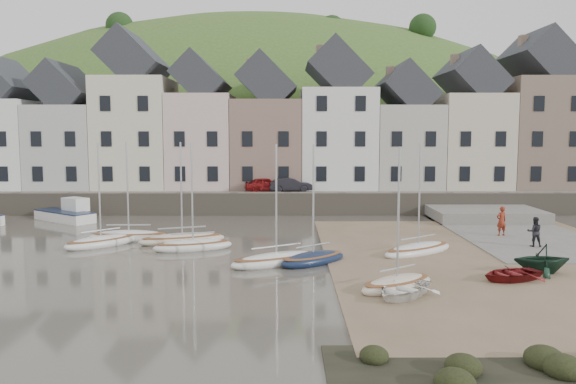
{
  "coord_description": "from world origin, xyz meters",
  "views": [
    {
      "loc": [
        -0.07,
        -29.48,
        6.73
      ],
      "look_at": [
        0.0,
        6.0,
        3.0
      ],
      "focal_mm": 35.99,
      "sensor_mm": 36.0,
      "label": 1
    }
  ],
  "objects_px": {
    "rowboat_red": "(511,274)",
    "person_red": "(501,221)",
    "person_dark": "(535,232)",
    "car_left": "(266,185)",
    "rowboat_white": "(403,289)",
    "car_right": "(290,185)",
    "rowboat_green": "(542,259)",
    "sailboat_0": "(129,236)"
  },
  "relations": [
    {
      "from": "rowboat_red",
      "to": "person_red",
      "type": "xyz_separation_m",
      "value": [
        3.59,
        10.89,
        0.69
      ]
    },
    {
      "from": "person_dark",
      "to": "car_left",
      "type": "bearing_deg",
      "value": -36.34
    },
    {
      "from": "rowboat_white",
      "to": "car_left",
      "type": "bearing_deg",
      "value": 145.38
    },
    {
      "from": "car_right",
      "to": "rowboat_white",
      "type": "bearing_deg",
      "value": 179.0
    },
    {
      "from": "rowboat_red",
      "to": "rowboat_green",
      "type": "bearing_deg",
      "value": 103.14
    },
    {
      "from": "rowboat_white",
      "to": "person_dark",
      "type": "relative_size",
      "value": 1.84
    },
    {
      "from": "person_red",
      "to": "car_right",
      "type": "relative_size",
      "value": 0.51
    },
    {
      "from": "rowboat_white",
      "to": "sailboat_0",
      "type": "bearing_deg",
      "value": -179.6
    },
    {
      "from": "sailboat_0",
      "to": "rowboat_green",
      "type": "xyz_separation_m",
      "value": [
        21.88,
        -8.77,
        0.5
      ]
    },
    {
      "from": "rowboat_white",
      "to": "person_red",
      "type": "height_order",
      "value": "person_red"
    },
    {
      "from": "person_dark",
      "to": "car_right",
      "type": "height_order",
      "value": "car_right"
    },
    {
      "from": "rowboat_white",
      "to": "car_left",
      "type": "relative_size",
      "value": 0.88
    },
    {
      "from": "person_dark",
      "to": "rowboat_white",
      "type": "bearing_deg",
      "value": 55.16
    },
    {
      "from": "rowboat_white",
      "to": "rowboat_green",
      "type": "bearing_deg",
      "value": 69.72
    },
    {
      "from": "person_dark",
      "to": "car_left",
      "type": "height_order",
      "value": "car_left"
    },
    {
      "from": "rowboat_red",
      "to": "car_left",
      "type": "relative_size",
      "value": 0.82
    },
    {
      "from": "rowboat_green",
      "to": "rowboat_white",
      "type": "bearing_deg",
      "value": -64.61
    },
    {
      "from": "person_dark",
      "to": "car_right",
      "type": "distance_m",
      "value": 21.46
    },
    {
      "from": "rowboat_green",
      "to": "car_left",
      "type": "xyz_separation_m",
      "value": [
        -13.8,
        22.3,
        1.45
      ]
    },
    {
      "from": "person_red",
      "to": "rowboat_green",
      "type": "bearing_deg",
      "value": 63.85
    },
    {
      "from": "rowboat_red",
      "to": "person_dark",
      "type": "bearing_deg",
      "value": 129.82
    },
    {
      "from": "rowboat_white",
      "to": "rowboat_green",
      "type": "xyz_separation_m",
      "value": [
        7.33,
        3.93,
        0.38
      ]
    },
    {
      "from": "rowboat_green",
      "to": "person_dark",
      "type": "height_order",
      "value": "person_dark"
    },
    {
      "from": "rowboat_red",
      "to": "person_red",
      "type": "height_order",
      "value": "person_red"
    },
    {
      "from": "rowboat_red",
      "to": "person_dark",
      "type": "distance_m",
      "value": 8.5
    },
    {
      "from": "person_red",
      "to": "car_right",
      "type": "xyz_separation_m",
      "value": [
        -13.38,
        12.7,
        1.15
      ]
    },
    {
      "from": "rowboat_green",
      "to": "car_right",
      "type": "relative_size",
      "value": 0.72
    },
    {
      "from": "rowboat_red",
      "to": "car_right",
      "type": "distance_m",
      "value": 25.61
    },
    {
      "from": "car_left",
      "to": "car_right",
      "type": "xyz_separation_m",
      "value": [
        2.07,
        0.0,
        -0.01
      ]
    },
    {
      "from": "person_dark",
      "to": "car_right",
      "type": "relative_size",
      "value": 0.46
    },
    {
      "from": "rowboat_green",
      "to": "rowboat_red",
      "type": "distance_m",
      "value": 2.36
    },
    {
      "from": "sailboat_0",
      "to": "rowboat_red",
      "type": "xyz_separation_m",
      "value": [
        19.93,
        -10.06,
        0.11
      ]
    },
    {
      "from": "sailboat_0",
      "to": "rowboat_green",
      "type": "bearing_deg",
      "value": -21.85
    },
    {
      "from": "sailboat_0",
      "to": "rowboat_white",
      "type": "distance_m",
      "value": 19.31
    },
    {
      "from": "sailboat_0",
      "to": "car_left",
      "type": "distance_m",
      "value": 15.88
    },
    {
      "from": "person_red",
      "to": "car_left",
      "type": "height_order",
      "value": "car_left"
    },
    {
      "from": "rowboat_white",
      "to": "rowboat_green",
      "type": "distance_m",
      "value": 8.33
    },
    {
      "from": "rowboat_white",
      "to": "car_left",
      "type": "distance_m",
      "value": 27.08
    },
    {
      "from": "person_dark",
      "to": "car_left",
      "type": "relative_size",
      "value": 0.48
    },
    {
      "from": "car_left",
      "to": "rowboat_white",
      "type": "bearing_deg",
      "value": -175.31
    },
    {
      "from": "sailboat_0",
      "to": "rowboat_red",
      "type": "distance_m",
      "value": 22.33
    },
    {
      "from": "rowboat_green",
      "to": "person_dark",
      "type": "distance_m",
      "value": 6.49
    }
  ]
}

